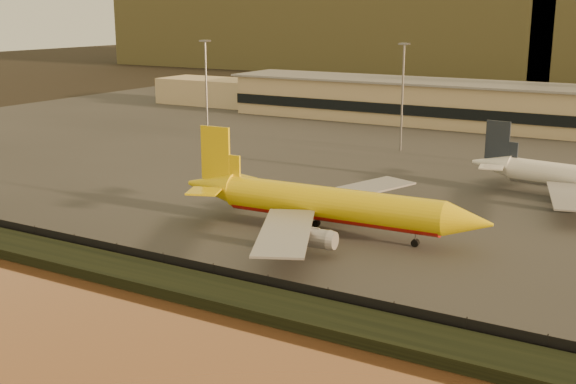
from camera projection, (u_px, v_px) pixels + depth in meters
name	position (u px, v px, depth m)	size (l,w,h in m)	color
ground	(256.00, 251.00, 101.97)	(900.00, 900.00, 0.00)	black
embankment	(181.00, 285.00, 87.55)	(320.00, 7.00, 1.40)	black
tarmac	(460.00, 145.00, 181.55)	(320.00, 220.00, 0.20)	#2D2D2D
perimeter_fence	(201.00, 270.00, 90.76)	(300.00, 0.05, 2.20)	black
terminal_building	(444.00, 103.00, 212.72)	(202.00, 25.00, 12.60)	tan
apron_light_masts	(504.00, 94.00, 153.65)	(152.20, 12.20, 25.40)	slate
distant_hills	(563.00, 13.00, 389.27)	(470.00, 160.00, 70.00)	brown
dhl_cargo_jet	(326.00, 205.00, 108.48)	(49.85, 48.83, 14.90)	yellow
gse_vehicle_yellow	(343.00, 202.00, 123.47)	(4.51, 2.03, 2.03)	yellow
gse_vehicle_white	(303.00, 194.00, 129.10)	(3.67, 1.65, 1.65)	white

